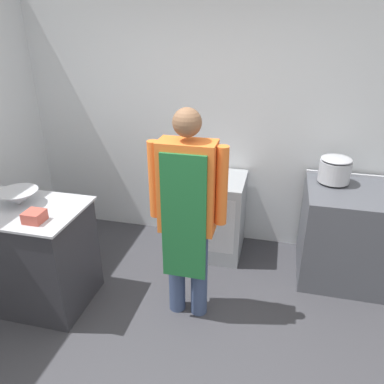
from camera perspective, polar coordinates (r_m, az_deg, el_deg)
wall_back at (r=4.02m, az=2.12°, el=10.68°), size 8.00×0.05×2.70m
prep_counter at (r=3.65m, az=-24.50°, el=-8.55°), size 1.20×0.69×0.93m
stove at (r=3.91m, az=22.58°, el=-5.94°), size 0.85×0.80×0.94m
fridge_unit at (r=4.01m, az=3.02°, el=-3.52°), size 0.67×0.61×0.86m
person_cook at (r=2.88m, az=-0.72°, el=-2.42°), size 0.61×0.24×1.79m
mixing_bowl at (r=3.41m, az=-24.90°, el=-0.79°), size 0.33×0.33×0.12m
plastic_tub at (r=3.09m, az=-22.88°, el=-3.46°), size 0.14×0.14×0.09m
stock_pot at (r=3.76m, az=20.96°, el=3.31°), size 0.29×0.29×0.25m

